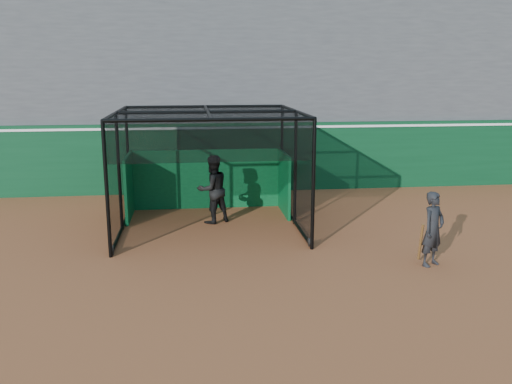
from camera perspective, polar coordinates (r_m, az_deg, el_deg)
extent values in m
plane|color=brown|center=(11.90, -1.48, -8.78)|extent=(120.00, 120.00, 0.00)
cube|color=#0B3C1F|center=(19.80, -3.85, 3.66)|extent=(50.00, 0.45, 2.50)
cube|color=white|center=(19.66, -3.90, 6.82)|extent=(50.00, 0.50, 0.08)
cube|color=#4C4C4F|center=(23.43, -4.48, 11.50)|extent=(50.00, 7.85, 7.75)
cube|color=#085125|center=(17.41, -5.20, 1.37)|extent=(4.78, 0.10, 1.90)
cylinder|color=black|center=(13.63, -14.95, -5.91)|extent=(0.08, 0.22, 0.22)
cylinder|color=black|center=(13.80, 5.72, -5.30)|extent=(0.08, 0.22, 0.22)
cylinder|color=black|center=(17.62, -13.12, -1.58)|extent=(0.08, 0.22, 0.22)
cylinder|color=black|center=(17.76, 2.79, -1.15)|extent=(0.08, 0.22, 0.22)
imported|color=black|center=(15.70, -4.59, 0.29)|extent=(1.20, 1.11, 1.98)
imported|color=black|center=(12.87, 18.14, -3.73)|extent=(0.75, 0.67, 1.72)
cylinder|color=#593819|center=(12.90, 16.95, -5.04)|extent=(0.15, 0.36, 0.94)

